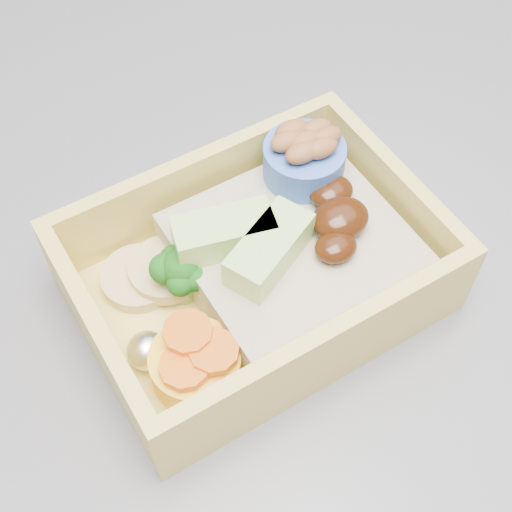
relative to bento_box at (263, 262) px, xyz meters
name	(u,v)px	position (x,y,z in m)	size (l,w,h in m)	color
bento_box	(263,262)	(0.00, 0.00, 0.00)	(0.20, 0.15, 0.07)	#DEC75B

